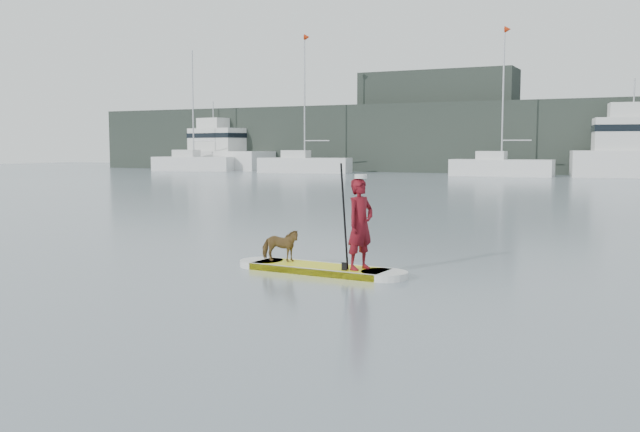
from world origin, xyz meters
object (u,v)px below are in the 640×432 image
at_px(dog, 280,245).
at_px(paddleboard, 320,269).
at_px(paddler, 360,224).
at_px(sailboat_b, 304,163).
at_px(motor_yacht_b, 221,151).
at_px(sailboat_a, 193,162).
at_px(sailboat_d, 500,166).

bearing_deg(dog, paddleboard, -109.16).
xyz_separation_m(paddler, dog, (-1.63, 0.11, -0.48)).
relative_size(paddleboard, sailboat_b, 0.28).
distance_m(sailboat_b, motor_yacht_b, 11.57).
relative_size(paddler, sailboat_b, 0.13).
relative_size(paddleboard, sailboat_a, 0.30).
height_order(paddleboard, sailboat_d, sailboat_d).
bearing_deg(paddler, sailboat_d, 28.00).
relative_size(paddleboard, sailboat_d, 0.29).
height_order(paddler, sailboat_b, sailboat_b).
relative_size(paddleboard, paddler, 2.12).
height_order(sailboat_a, motor_yacht_b, sailboat_a).
bearing_deg(motor_yacht_b, paddler, -43.29).
height_order(paddler, motor_yacht_b, motor_yacht_b).
height_order(sailboat_a, sailboat_d, sailboat_d).
xyz_separation_m(dog, sailboat_a, (-33.56, 43.42, 0.35)).
bearing_deg(paddleboard, dog, -180.00).
bearing_deg(paddler, sailboat_a, 58.13).
xyz_separation_m(paddleboard, motor_yacht_b, (-33.66, 47.09, 1.80)).
distance_m(paddleboard, sailboat_a, 55.44).
distance_m(paddleboard, dog, 0.91).
xyz_separation_m(sailboat_a, sailboat_d, (28.41, 0.10, 0.03)).
relative_size(paddler, sailboat_d, 0.14).
xyz_separation_m(paddleboard, sailboat_d, (-5.98, 43.57, 0.74)).
xyz_separation_m(dog, sailboat_b, (-21.90, 43.37, 0.39)).
relative_size(sailboat_a, sailboat_d, 0.99).
bearing_deg(sailboat_a, sailboat_d, -9.42).
distance_m(sailboat_a, sailboat_b, 11.66).
bearing_deg(paddleboard, sailboat_a, 132.17).
height_order(paddleboard, paddler, paddler).
xyz_separation_m(dog, motor_yacht_b, (-32.83, 47.04, 1.45)).
distance_m(dog, motor_yacht_b, 57.38).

